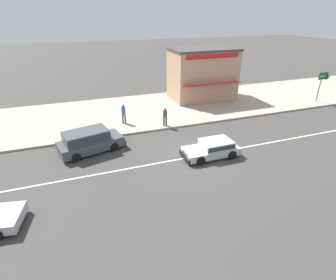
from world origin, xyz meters
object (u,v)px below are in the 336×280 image
(hatchback_silver_4, at_px, (213,148))
(minivan_dark_grey_2, at_px, (89,140))
(shopfront_corner_warung, at_px, (202,74))
(arrow_signboard, at_px, (326,77))
(pedestrian_mid_kerb, at_px, (165,115))
(pedestrian_near_clock, at_px, (124,112))

(hatchback_silver_4, bearing_deg, minivan_dark_grey_2, 155.91)
(shopfront_corner_warung, bearing_deg, arrow_signboard, -25.48)
(pedestrian_mid_kerb, bearing_deg, minivan_dark_grey_2, -160.78)
(arrow_signboard, xyz_separation_m, shopfront_corner_warung, (-11.52, 5.49, 0.04))
(minivan_dark_grey_2, relative_size, pedestrian_mid_kerb, 2.97)
(hatchback_silver_4, relative_size, shopfront_corner_warung, 0.56)
(hatchback_silver_4, distance_m, pedestrian_mid_kerb, 5.90)
(pedestrian_mid_kerb, bearing_deg, pedestrian_near_clock, 152.26)
(hatchback_silver_4, xyz_separation_m, pedestrian_mid_kerb, (-1.44, 5.70, 0.49))
(pedestrian_near_clock, bearing_deg, pedestrian_mid_kerb, -27.74)
(pedestrian_near_clock, bearing_deg, arrow_signboard, -2.40)
(pedestrian_near_clock, distance_m, shopfront_corner_warung, 10.79)
(minivan_dark_grey_2, xyz_separation_m, pedestrian_mid_kerb, (6.36, 2.22, 0.23))
(hatchback_silver_4, xyz_separation_m, shopfront_corner_warung, (5.01, 11.97, 2.22))
(arrow_signboard, bearing_deg, minivan_dark_grey_2, -172.99)
(arrow_signboard, bearing_deg, hatchback_silver_4, -158.59)
(pedestrian_near_clock, height_order, shopfront_corner_warung, shopfront_corner_warung)
(pedestrian_mid_kerb, bearing_deg, shopfront_corner_warung, 44.18)
(pedestrian_near_clock, height_order, pedestrian_mid_kerb, pedestrian_near_clock)
(pedestrian_mid_kerb, bearing_deg, arrow_signboard, 2.48)
(arrow_signboard, bearing_deg, pedestrian_near_clock, 177.60)
(pedestrian_near_clock, bearing_deg, hatchback_silver_4, -57.98)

